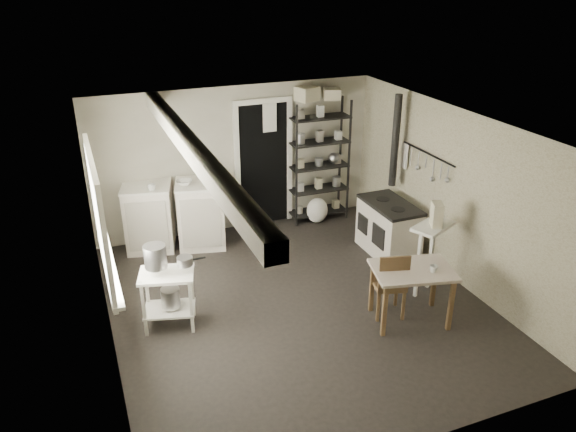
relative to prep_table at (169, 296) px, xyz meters
name	(u,v)px	position (x,y,z in m)	size (l,w,h in m)	color
floor	(297,304)	(1.57, -0.14, -0.40)	(5.00, 5.00, 0.00)	black
ceiling	(298,127)	(1.57, -0.14, 1.90)	(5.00, 5.00, 0.00)	silver
wall_back	(236,159)	(1.57, 2.36, 0.75)	(4.50, 0.02, 2.30)	#B4AE9A
wall_front	(416,342)	(1.57, -2.64, 0.75)	(4.50, 0.02, 2.30)	#B4AE9A
wall_left	(100,255)	(-0.68, -0.14, 0.75)	(0.02, 5.00, 2.30)	#B4AE9A
wall_right	(454,195)	(3.82, -0.14, 0.75)	(0.02, 5.00, 2.30)	#B4AE9A
window	(97,217)	(-0.65, 0.06, 1.10)	(0.12, 1.76, 1.28)	white
doorway	(264,166)	(2.02, 2.33, 0.60)	(0.96, 0.10, 2.08)	white
ceiling_beam	(192,148)	(0.37, -0.14, 1.80)	(0.18, 5.00, 0.18)	white
wallpaper_panel	(453,195)	(3.81, -0.14, 0.75)	(0.01, 5.00, 2.30)	#B7B295
utensil_rail	(427,154)	(3.76, 0.46, 1.15)	(0.06, 1.20, 0.44)	#AFAEB1
prep_table	(169,296)	(0.00, 0.00, 0.00)	(0.62, 0.44, 0.71)	white
stockpot	(155,256)	(-0.10, 0.02, 0.54)	(0.25, 0.25, 0.27)	#AFAEB1
saucepan	(185,261)	(0.22, -0.05, 0.45)	(0.18, 0.18, 0.10)	#AFAEB1
bucket	(171,297)	(0.02, -0.01, -0.02)	(0.22, 0.22, 0.24)	#AFAEB1
base_cabinets	(176,218)	(0.50, 2.04, 0.06)	(1.54, 0.66, 1.01)	silver
mixing_bowl	(185,188)	(0.66, 1.96, 0.56)	(0.30, 0.30, 0.07)	silver
counter_cup	(152,193)	(0.18, 1.88, 0.57)	(0.12, 0.12, 0.09)	silver
shelf_rack	(319,165)	(2.92, 2.17, 0.55)	(0.95, 0.37, 2.02)	black
shelf_jar	(300,143)	(2.59, 2.17, 0.97)	(0.08, 0.09, 0.19)	silver
storage_box_a	(307,101)	(2.70, 2.21, 1.61)	(0.31, 0.27, 0.21)	beige
storage_box_b	(332,101)	(3.11, 2.16, 1.59)	(0.26, 0.24, 0.17)	beige
stove	(389,226)	(3.35, 0.63, 0.04)	(0.56, 1.02, 0.80)	silver
stovepipe	(395,141)	(3.61, 1.04, 1.19)	(0.10, 0.10, 1.33)	black
side_ledge	(429,259)	(3.33, -0.42, 0.03)	(0.61, 0.32, 0.93)	white
oats_box	(436,220)	(3.33, -0.46, 0.61)	(0.12, 0.21, 0.31)	beige
work_table	(411,293)	(2.70, -0.96, -0.02)	(0.93, 0.65, 0.70)	beige
table_cup	(434,265)	(2.87, -1.11, 0.40)	(0.09, 0.09, 0.08)	silver
chair	(389,279)	(2.52, -0.74, 0.08)	(0.36, 0.38, 0.88)	#523A23
flour_sack	(317,209)	(2.83, 2.01, -0.16)	(0.36, 0.30, 0.43)	white
floor_crock	(416,277)	(3.29, -0.24, -0.33)	(0.13, 0.13, 0.16)	silver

